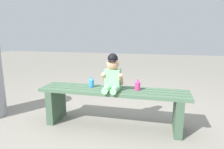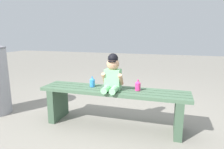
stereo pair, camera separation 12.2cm
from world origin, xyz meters
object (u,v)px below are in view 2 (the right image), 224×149
object	(u,v)px
park_bench	(113,101)
sippy_cup_right	(138,85)
child_figure	(113,74)
sippy_cup_left	(92,82)

from	to	relation	value
park_bench	sippy_cup_right	size ratio (longest dim) A/B	13.43
park_bench	sippy_cup_right	world-z (taller)	sippy_cup_right
child_figure	sippy_cup_left	size ratio (longest dim) A/B	3.26
child_figure	sippy_cup_left	bearing A→B (deg)	167.24
sippy_cup_left	sippy_cup_right	distance (m)	0.54
park_bench	child_figure	size ratio (longest dim) A/B	4.12
sippy_cup_right	child_figure	bearing A→B (deg)	-167.28
sippy_cup_left	child_figure	bearing A→B (deg)	-12.76
child_figure	sippy_cup_left	xyz separation A→B (m)	(-0.27, 0.06, -0.12)
park_bench	sippy_cup_left	bearing A→B (deg)	172.55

